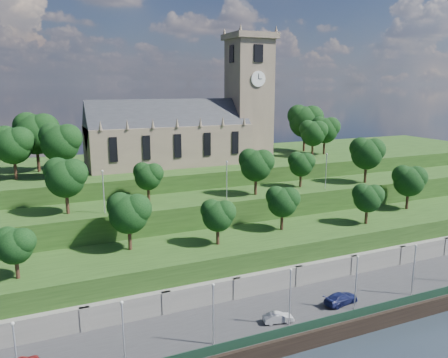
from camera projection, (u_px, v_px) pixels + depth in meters
name	position (u px, v px, depth m)	size (l,w,h in m)	color
ground	(314.00, 347.00, 52.44)	(320.00, 320.00, 0.00)	#1B232C
promenade	(288.00, 316.00, 57.61)	(160.00, 12.00, 2.00)	#2D2D30
quay_wall	(314.00, 339.00, 52.16)	(160.00, 0.50, 2.20)	black
fence	(312.00, 325.00, 52.43)	(160.00, 0.10, 1.20)	#173423
retaining_wall	(266.00, 286.00, 62.64)	(160.00, 2.10, 5.00)	slate
embankment_lower	(247.00, 261.00, 67.73)	(160.00, 12.00, 8.00)	#204015
embankment_upper	(220.00, 228.00, 77.16)	(160.00, 10.00, 12.00)	#204015
hilltop	(183.00, 193.00, 95.67)	(160.00, 32.00, 15.00)	#204015
church	(191.00, 126.00, 89.19)	(38.60, 12.35, 27.60)	#70604F
trees_lower	(269.00, 201.00, 67.71)	(71.77, 9.08, 8.31)	#331D13
trees_upper	(246.00, 164.00, 75.44)	(61.66, 8.17, 8.90)	#331D13
trees_hilltop	(186.00, 130.00, 88.29)	(71.41, 16.95, 11.20)	#331D13
lamp_posts_promenade	(290.00, 293.00, 52.56)	(60.36, 0.36, 7.46)	#B2B2B7
lamp_posts_upper	(227.00, 177.00, 72.38)	(40.36, 0.36, 6.60)	#B2B2B7
car_middle	(278.00, 318.00, 54.01)	(1.32, 3.78, 1.25)	#9A9A9F
car_right	(341.00, 298.00, 58.61)	(2.10, 5.17, 1.50)	#161C4E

